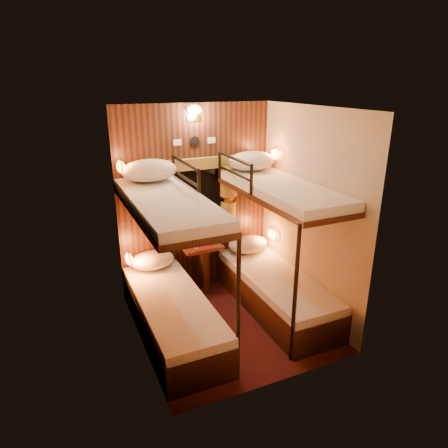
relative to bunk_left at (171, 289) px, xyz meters
name	(u,v)px	position (x,y,z in m)	size (l,w,h in m)	color
floor	(229,323)	(0.65, -0.07, -0.56)	(2.10, 2.10, 0.00)	#38100F
ceiling	(230,108)	(0.65, -0.07, 1.84)	(2.10, 2.10, 0.00)	silver
wall_back	(195,200)	(0.65, 0.98, 0.64)	(2.40, 2.40, 0.00)	#C6B293
wall_front	(283,266)	(0.65, -1.12, 0.64)	(2.40, 2.40, 0.00)	#C6B293
wall_left	(135,240)	(-0.35, -0.07, 0.64)	(2.40, 2.40, 0.00)	#C6B293
wall_right	(308,214)	(1.65, -0.07, 0.64)	(2.40, 2.40, 0.00)	#C6B293
back_panel	(196,200)	(0.65, 0.97, 0.64)	(2.00, 0.03, 2.40)	black
bunk_left	(171,289)	(0.00, 0.00, 0.00)	(0.72, 1.90, 1.82)	black
bunk_right	(276,267)	(1.30, 0.00, 0.00)	(0.72, 1.90, 1.82)	black
window	(197,202)	(0.65, 0.94, 0.62)	(1.00, 0.12, 0.79)	black
curtains	(197,197)	(0.65, 0.90, 0.71)	(1.10, 0.22, 1.00)	olive
back_fixtures	(195,116)	(0.65, 0.93, 1.69)	(0.54, 0.09, 0.48)	black
reading_lamps	(205,204)	(0.65, 0.63, 0.68)	(2.00, 0.20, 1.25)	orange
table	(202,262)	(0.65, 0.78, -0.14)	(0.50, 0.34, 0.66)	#592314
bottle_left	(196,241)	(0.55, 0.72, 0.19)	(0.07, 0.07, 0.23)	#99BFE5
bottle_right	(207,237)	(0.71, 0.76, 0.20)	(0.08, 0.08, 0.26)	#99BFE5
sachet_a	(211,244)	(0.77, 0.78, 0.09)	(0.08, 0.06, 0.01)	silver
sachet_b	(213,243)	(0.80, 0.77, 0.09)	(0.07, 0.05, 0.00)	silver
pillow_lower_left	(152,260)	(0.00, 0.79, 0.00)	(0.54, 0.39, 0.21)	white
pillow_lower_right	(248,244)	(1.30, 0.75, 0.01)	(0.55, 0.39, 0.21)	white
pillow_upper_left	(149,170)	(0.00, 0.65, 1.15)	(0.62, 0.44, 0.24)	white
pillow_upper_right	(252,161)	(1.30, 0.69, 1.15)	(0.60, 0.43, 0.24)	white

